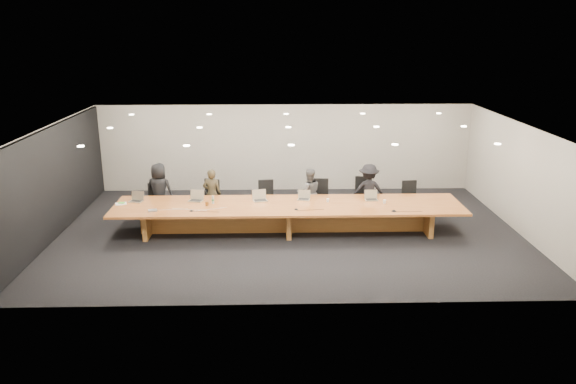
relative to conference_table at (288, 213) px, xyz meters
name	(u,v)px	position (x,y,z in m)	size (l,w,h in m)	color
ground	(288,232)	(0.00, 0.00, -0.52)	(12.00, 12.00, 0.00)	black
back_wall	(285,148)	(0.00, 4.00, 0.88)	(12.00, 0.02, 2.80)	beige
left_wall_panel	(54,183)	(-5.94, 0.00, 0.85)	(0.08, 7.84, 2.74)	black
conference_table	(288,213)	(0.00, 0.00, 0.00)	(9.00, 1.80, 0.75)	#984F21
chair_far_left	(157,201)	(-3.62, 1.15, -0.01)	(0.51, 0.51, 1.01)	black
chair_left	(209,198)	(-2.19, 1.35, 0.01)	(0.54, 0.54, 1.05)	black
chair_mid_left	(267,198)	(-0.57, 1.33, -0.01)	(0.52, 0.52, 1.02)	black
chair_mid_right	(320,198)	(0.95, 1.30, 0.01)	(0.54, 0.54, 1.06)	black
chair_right	(362,197)	(2.12, 1.24, 0.04)	(0.57, 0.57, 1.12)	black
chair_far_right	(411,199)	(3.50, 1.20, -0.01)	(0.52, 0.52, 1.01)	black
person_a	(159,191)	(-3.55, 1.23, 0.27)	(0.77, 0.50, 1.58)	black
person_b	(212,194)	(-2.09, 1.19, 0.18)	(0.51, 0.34, 1.41)	#312A1A
person_c	(309,193)	(0.61, 1.21, 0.18)	(0.68, 0.53, 1.40)	#4C4D4E
person_d	(368,191)	(2.27, 1.15, 0.24)	(0.99, 0.57, 1.53)	black
laptop_a	(136,197)	(-4.00, 0.35, 0.36)	(0.34, 0.25, 0.27)	tan
laptop_b	(195,196)	(-2.43, 0.35, 0.37)	(0.37, 0.27, 0.29)	#C2B494
laptop_c	(260,196)	(-0.73, 0.33, 0.38)	(0.37, 0.27, 0.29)	#C3B295
laptop_d	(304,195)	(0.42, 0.40, 0.36)	(0.32, 0.24, 0.25)	tan
laptop_e	(372,195)	(2.22, 0.32, 0.36)	(0.34, 0.24, 0.26)	tan
water_bottle	(213,200)	(-1.96, 0.14, 0.33)	(0.06, 0.06, 0.20)	#AABAB5
amber_mug	(207,204)	(-2.09, -0.04, 0.28)	(0.08, 0.08, 0.10)	brown
paper_cup_near	(328,200)	(1.04, 0.20, 0.27)	(0.08, 0.08, 0.09)	silver
paper_cup_far	(384,202)	(2.51, 0.03, 0.28)	(0.08, 0.08, 0.09)	white
notepad	(121,204)	(-4.34, 0.16, 0.24)	(0.28, 0.22, 0.02)	white
lime_gadget	(122,203)	(-4.33, 0.18, 0.26)	(0.15, 0.08, 0.02)	#4ECA35
av_box	(153,210)	(-3.40, -0.44, 0.25)	(0.22, 0.16, 0.03)	#A6A6AB
mic_left	(191,211)	(-2.43, -0.48, 0.24)	(0.11, 0.11, 0.03)	black
mic_center	(296,209)	(0.19, -0.42, 0.24)	(0.11, 0.11, 0.03)	black
mic_right	(394,211)	(2.62, -0.62, 0.25)	(0.13, 0.13, 0.03)	black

